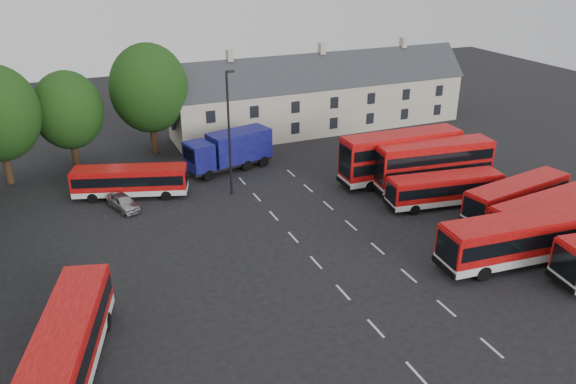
% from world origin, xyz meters
% --- Properties ---
extents(ground, '(140.00, 140.00, 0.00)m').
position_xyz_m(ground, '(0.00, 0.00, 0.00)').
color(ground, black).
rests_on(ground, ground).
extents(lane_markings, '(5.15, 33.80, 0.01)m').
position_xyz_m(lane_markings, '(2.50, 2.00, 0.01)').
color(lane_markings, beige).
rests_on(lane_markings, ground).
extents(terrace_houses, '(35.70, 7.13, 10.06)m').
position_xyz_m(terrace_houses, '(14.00, 30.00, 3.86)').
color(terrace_houses, beige).
rests_on(terrace_houses, ground).
extents(bus_row_b, '(12.32, 3.82, 3.43)m').
position_xyz_m(bus_row_b, '(13.11, -3.50, 2.06)').
color(bus_row_b, silver).
rests_on(bus_row_b, ground).
extents(bus_row_c, '(11.78, 3.86, 3.27)m').
position_xyz_m(bus_row_c, '(18.19, -1.40, 1.97)').
color(bus_row_c, silver).
rests_on(bus_row_c, ground).
extents(bus_row_d, '(10.57, 3.97, 2.92)m').
position_xyz_m(bus_row_d, '(18.26, 2.43, 1.76)').
color(bus_row_d, silver).
rests_on(bus_row_d, ground).
extents(bus_row_e, '(10.05, 3.63, 2.78)m').
position_xyz_m(bus_row_e, '(13.99, 6.21, 1.67)').
color(bus_row_e, silver).
rests_on(bus_row_e, ground).
extents(bus_dd_south, '(10.98, 3.71, 4.41)m').
position_xyz_m(bus_dd_south, '(15.28, 9.65, 2.51)').
color(bus_dd_south, silver).
rests_on(bus_dd_south, ground).
extents(bus_dd_north, '(11.56, 3.04, 4.71)m').
position_xyz_m(bus_dd_north, '(13.53, 12.24, 2.68)').
color(bus_dd_north, silver).
rests_on(bus_dd_north, ground).
extents(bus_west, '(5.61, 11.64, 3.22)m').
position_xyz_m(bus_west, '(-16.44, -3.10, 1.93)').
color(bus_west, silver).
rests_on(bus_west, ground).
extents(bus_north, '(9.95, 5.13, 2.75)m').
position_xyz_m(bus_north, '(-10.09, 18.43, 1.66)').
color(bus_north, silver).
rests_on(bus_north, ground).
extents(box_truck, '(8.96, 4.61, 3.75)m').
position_xyz_m(box_truck, '(-0.11, 21.23, 2.11)').
color(box_truck, black).
rests_on(box_truck, ground).
extents(silver_car, '(2.69, 4.08, 1.29)m').
position_xyz_m(silver_car, '(-11.12, 16.12, 0.65)').
color(silver_car, '#B0B2B8').
rests_on(silver_car, ground).
extents(lamppost, '(0.76, 0.33, 10.99)m').
position_xyz_m(lamppost, '(-1.78, 15.55, 5.87)').
color(lamppost, black).
rests_on(lamppost, ground).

